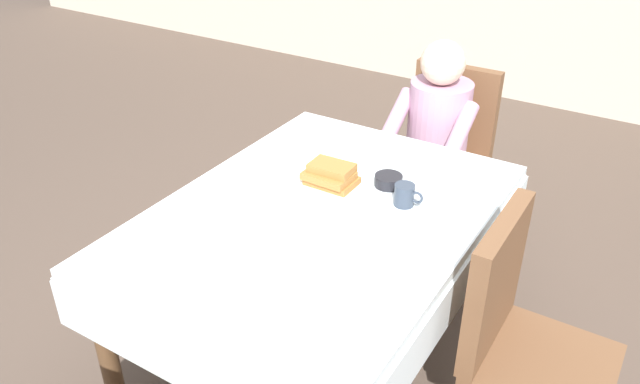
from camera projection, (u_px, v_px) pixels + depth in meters
The scene contains 14 objects.
ground_plane at pixel (319, 358), 2.70m from camera, with size 14.00×14.00×0.00m, color brown.
dining_table_main at pixel (319, 232), 2.37m from camera, with size 1.12×1.52×0.74m.
chair_diner at pixel (444, 146), 3.27m from camera, with size 0.44×0.45×0.93m.
diner_person at pixel (435, 132), 3.09m from camera, with size 0.40×0.43×1.12m.
chair_right_side at pixel (518, 331), 2.08m from camera, with size 0.45×0.44×0.93m.
plate_breakfast at pixel (330, 187), 2.46m from camera, with size 0.28×0.28×0.02m, color white.
breakfast_stack at pixel (331, 175), 2.45m from camera, with size 0.19×0.15×0.09m.
cup_coffee at pixel (405, 195), 2.34m from camera, with size 0.11×0.08×0.08m.
bowl_butter at pixel (388, 181), 2.48m from camera, with size 0.11×0.11×0.04m, color black.
syrup_pitcher at pixel (299, 156), 2.62m from camera, with size 0.08×0.08×0.07m.
fork_left_of_plate at pixel (286, 177), 2.54m from camera, with size 0.18×0.01×0.01m, color silver.
knife_right_of_plate at pixel (370, 203), 2.37m from camera, with size 0.20×0.01×0.01m, color silver.
spoon_near_edge at pixel (288, 230), 2.21m from camera, with size 0.15×0.01×0.01m, color silver.
napkin_folded at pixel (235, 190), 2.45m from camera, with size 0.17×0.12×0.01m, color white.
Camera 1 is at (1.04, -1.67, 1.98)m, focal length 35.50 mm.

